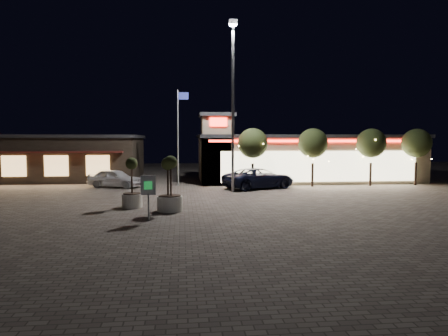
{
  "coord_description": "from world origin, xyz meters",
  "views": [
    {
      "loc": [
        -1.67,
        -20.76,
        3.85
      ],
      "look_at": [
        1.14,
        6.0,
        1.94
      ],
      "focal_mm": 32.0,
      "sensor_mm": 36.0,
      "label": 1
    }
  ],
  "objects": [
    {
      "name": "ground",
      "position": [
        0.0,
        0.0,
        0.0
      ],
      "size": [
        90.0,
        90.0,
        0.0
      ],
      "primitive_type": "plane",
      "color": "#695E55",
      "rests_on": "ground"
    },
    {
      "name": "retail_building",
      "position": [
        9.51,
        15.82,
        2.21
      ],
      "size": [
        20.4,
        8.4,
        6.1
      ],
      "color": "tan",
      "rests_on": "ground"
    },
    {
      "name": "restaurant_building",
      "position": [
        -14.0,
        19.97,
        2.16
      ],
      "size": [
        16.4,
        11.0,
        4.3
      ],
      "color": "#382D23",
      "rests_on": "ground"
    },
    {
      "name": "floodlight_pole",
      "position": [
        2.0,
        8.0,
        7.02
      ],
      "size": [
        0.6,
        0.4,
        12.38
      ],
      "color": "gray",
      "rests_on": "ground"
    },
    {
      "name": "flagpole",
      "position": [
        -1.9,
        13.0,
        4.74
      ],
      "size": [
        0.95,
        0.1,
        8.0
      ],
      "color": "white",
      "rests_on": "ground"
    },
    {
      "name": "string_tree_a",
      "position": [
        4.0,
        11.0,
        3.56
      ],
      "size": [
        2.42,
        2.42,
        4.79
      ],
      "color": "#332319",
      "rests_on": "ground"
    },
    {
      "name": "string_tree_b",
      "position": [
        9.0,
        11.0,
        3.56
      ],
      "size": [
        2.42,
        2.42,
        4.79
      ],
      "color": "#332319",
      "rests_on": "ground"
    },
    {
      "name": "string_tree_c",
      "position": [
        14.0,
        11.0,
        3.56
      ],
      "size": [
        2.42,
        2.42,
        4.79
      ],
      "color": "#332319",
      "rests_on": "ground"
    },
    {
      "name": "string_tree_d",
      "position": [
        18.0,
        11.0,
        3.56
      ],
      "size": [
        2.42,
        2.42,
        4.79
      ],
      "color": "#332319",
      "rests_on": "ground"
    },
    {
      "name": "pickup_truck",
      "position": [
        4.39,
        10.27,
        0.81
      ],
      "size": [
        6.4,
        4.75,
        1.62
      ],
      "primitive_type": "imported",
      "rotation": [
        0.0,
        0.0,
        1.97
      ],
      "color": "black",
      "rests_on": "ground"
    },
    {
      "name": "white_sedan",
      "position": [
        -7.08,
        12.05,
        0.75
      ],
      "size": [
        4.72,
        3.16,
        1.49
      ],
      "primitive_type": "imported",
      "rotation": [
        0.0,
        0.0,
        1.22
      ],
      "color": "silver",
      "rests_on": "ground"
    },
    {
      "name": "planter_left",
      "position": [
        -4.52,
        2.16,
        0.88
      ],
      "size": [
        1.16,
        1.16,
        2.85
      ],
      "color": "silver",
      "rests_on": "ground"
    },
    {
      "name": "planter_mid",
      "position": [
        -2.44,
        0.79,
        0.9
      ],
      "size": [
        1.18,
        1.18,
        2.91
      ],
      "color": "silver",
      "rests_on": "ground"
    },
    {
      "name": "planter_right",
      "position": [
        -2.29,
        0.71,
        0.93
      ],
      "size": [
        1.22,
        1.22,
        3.01
      ],
      "color": "silver",
      "rests_on": "ground"
    },
    {
      "name": "valet_sign",
      "position": [
        -3.28,
        -1.68,
        1.51
      ],
      "size": [
        0.71,
        0.13,
        2.15
      ],
      "color": "gray",
      "rests_on": "ground"
    }
  ]
}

